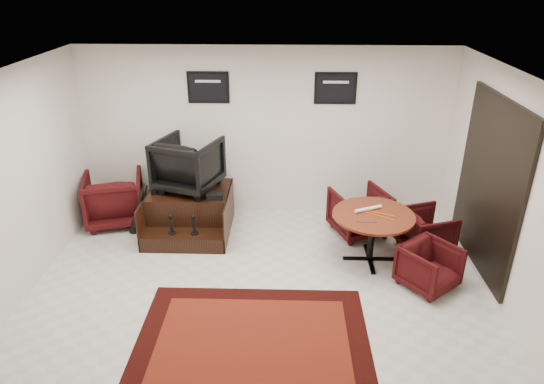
{
  "coord_description": "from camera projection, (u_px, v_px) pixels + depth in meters",
  "views": [
    {
      "loc": [
        0.34,
        -5.1,
        3.86
      ],
      "look_at": [
        0.15,
        0.9,
        1.08
      ],
      "focal_mm": 32.0,
      "sensor_mm": 36.0,
      "label": 1
    }
  ],
  "objects": [
    {
      "name": "room_shell",
      "position": [
        292.0,
        165.0,
        5.6
      ],
      "size": [
        6.02,
        5.02,
        2.81
      ],
      "color": "white",
      "rests_on": "ground"
    },
    {
      "name": "table_chair_back",
      "position": [
        359.0,
        210.0,
        7.61
      ],
      "size": [
        0.99,
        0.97,
        0.8
      ],
      "primitive_type": "imported",
      "rotation": [
        0.0,
        0.0,
        3.51
      ],
      "color": "black",
      "rests_on": "ground"
    },
    {
      "name": "umbrella_black",
      "position": [
        138.0,
        208.0,
        7.56
      ],
      "size": [
        0.34,
        0.13,
        0.9
      ],
      "primitive_type": null,
      "color": "black",
      "rests_on": "ground"
    },
    {
      "name": "armchair_side",
      "position": [
        114.0,
        196.0,
        7.92
      ],
      "size": [
        1.09,
        1.05,
        0.93
      ],
      "primitive_type": "imported",
      "rotation": [
        0.0,
        0.0,
        3.4
      ],
      "color": "black",
      "rests_on": "ground"
    },
    {
      "name": "shine_podium",
      "position": [
        190.0,
        212.0,
        7.76
      ],
      "size": [
        1.29,
        1.33,
        0.66
      ],
      "color": "black",
      "rests_on": "ground"
    },
    {
      "name": "table_chair_corner",
      "position": [
        429.0,
        265.0,
        6.33
      ],
      "size": [
        0.88,
        0.88,
        0.66
      ],
      "primitive_type": "imported",
      "rotation": [
        0.0,
        0.0,
        0.67
      ],
      "color": "black",
      "rests_on": "ground"
    },
    {
      "name": "umbrella_hooked",
      "position": [
        142.0,
        207.0,
        7.68
      ],
      "size": [
        0.31,
        0.12,
        0.83
      ],
      "primitive_type": null,
      "color": "black",
      "rests_on": "ground"
    },
    {
      "name": "paper_roll",
      "position": [
        368.0,
        209.0,
        6.83
      ],
      "size": [
        0.4,
        0.22,
        0.05
      ],
      "primitive_type": "cylinder",
      "rotation": [
        0.0,
        1.57,
        0.43
      ],
      "color": "white",
      "rests_on": "meeting_table"
    },
    {
      "name": "shoes_pair",
      "position": [
        159.0,
        189.0,
        7.58
      ],
      "size": [
        0.21,
        0.25,
        0.09
      ],
      "color": "black",
      "rests_on": "shine_podium"
    },
    {
      "name": "table_chair_window",
      "position": [
        426.0,
        229.0,
        7.18
      ],
      "size": [
        0.82,
        0.84,
        0.7
      ],
      "primitive_type": "imported",
      "rotation": [
        0.0,
        0.0,
        1.9
      ],
      "color": "black",
      "rests_on": "ground"
    },
    {
      "name": "shine_chair",
      "position": [
        188.0,
        161.0,
        7.54
      ],
      "size": [
        1.11,
        1.08,
        0.91
      ],
      "primitive_type": "imported",
      "rotation": [
        0.0,
        0.0,
        2.8
      ],
      "color": "black",
      "rests_on": "shine_podium"
    },
    {
      "name": "polish_kit",
      "position": [
        215.0,
        196.0,
        7.37
      ],
      "size": [
        0.27,
        0.2,
        0.09
      ],
      "primitive_type": "cube",
      "rotation": [
        0.0,
        0.0,
        0.11
      ],
      "color": "black",
      "rests_on": "shine_podium"
    },
    {
      "name": "area_rug",
      "position": [
        253.0,
        342.0,
        5.49
      ],
      "size": [
        2.65,
        1.99,
        0.01
      ],
      "color": "black",
      "rests_on": "ground"
    },
    {
      "name": "meeting_table",
      "position": [
        373.0,
        220.0,
        6.77
      ],
      "size": [
        1.14,
        1.14,
        0.75
      ],
      "color": "#4C1B0A",
      "rests_on": "ground"
    },
    {
      "name": "ground",
      "position": [
        258.0,
        297.0,
        6.25
      ],
      "size": [
        6.0,
        6.0,
        0.0
      ],
      "primitive_type": "plane",
      "color": "silver",
      "rests_on": "ground"
    },
    {
      "name": "table_clutter",
      "position": [
        377.0,
        216.0,
        6.68
      ],
      "size": [
        0.55,
        0.39,
        0.01
      ],
      "color": "#F1510D",
      "rests_on": "meeting_table"
    }
  ]
}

